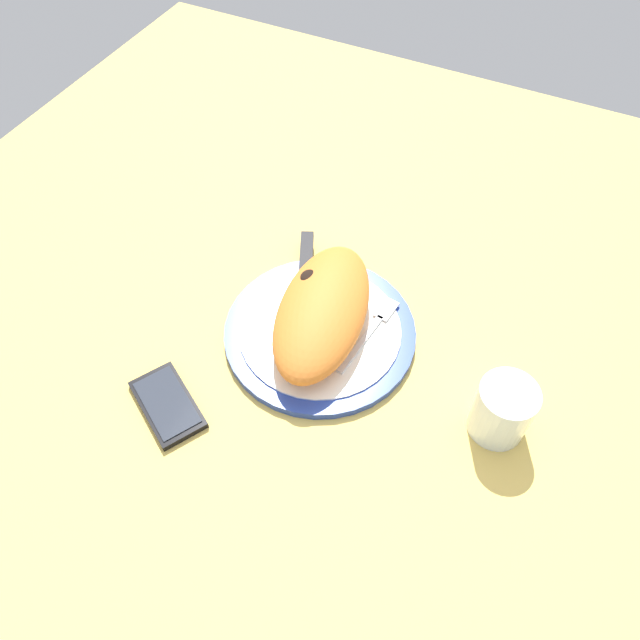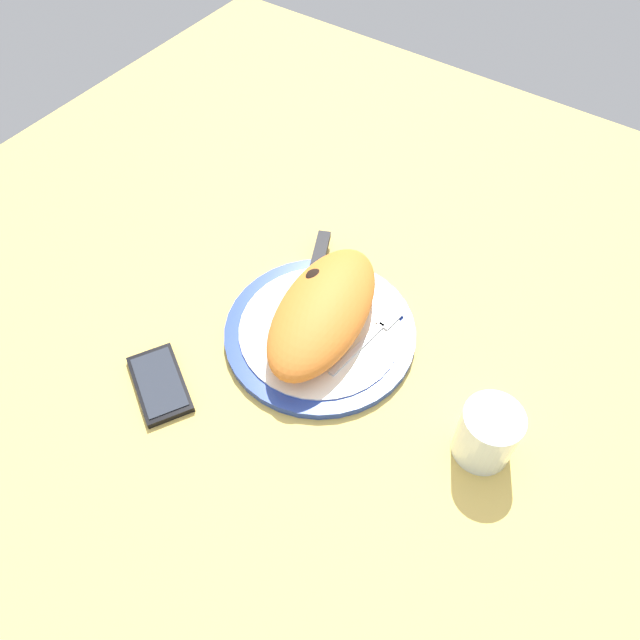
% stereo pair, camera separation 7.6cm
% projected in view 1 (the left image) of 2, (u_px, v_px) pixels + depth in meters
% --- Properties ---
extents(ground_plane, '(1.50, 1.50, 0.03)m').
position_uv_depth(ground_plane, '(320.00, 341.00, 0.89)').
color(ground_plane, '#DBB756').
extents(plate, '(0.28, 0.28, 0.02)m').
position_uv_depth(plate, '(320.00, 332.00, 0.87)').
color(plate, '#233D99').
rests_on(plate, ground_plane).
extents(calzone, '(0.26, 0.16, 0.06)m').
position_uv_depth(calzone, '(320.00, 310.00, 0.84)').
color(calzone, orange).
rests_on(calzone, plate).
extents(fork, '(0.15, 0.03, 0.00)m').
position_uv_depth(fork, '(372.00, 329.00, 0.86)').
color(fork, silver).
rests_on(fork, plate).
extents(knife, '(0.23, 0.12, 0.01)m').
position_uv_depth(knife, '(305.00, 273.00, 0.92)').
color(knife, silver).
rests_on(knife, plate).
extents(smartphone, '(0.11, 0.13, 0.01)m').
position_uv_depth(smartphone, '(167.00, 404.00, 0.80)').
color(smartphone, black).
rests_on(smartphone, ground_plane).
extents(water_glass, '(0.07, 0.07, 0.09)m').
position_uv_depth(water_glass, '(501.00, 412.00, 0.76)').
color(water_glass, silver).
rests_on(water_glass, ground_plane).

